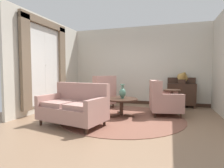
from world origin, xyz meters
TOP-DOWN VIEW (x-y plane):
  - ground at (0.00, 0.00)m, footprint 7.36×7.36m
  - wall_back at (0.00, 2.63)m, footprint 5.38×0.08m
  - wall_left at (-2.61, 0.79)m, footprint 0.08×3.68m
  - baseboard_back at (0.00, 2.57)m, footprint 5.22×0.03m
  - area_rug at (0.00, 0.30)m, footprint 3.26×3.26m
  - window_with_curtains at (-2.51, 0.44)m, footprint 0.12×2.05m
  - coffee_table at (-0.05, 0.42)m, footprint 0.90×0.90m
  - porcelain_vase at (-0.03, 0.45)m, footprint 0.19×0.19m
  - settee at (-0.89, -0.70)m, footprint 1.64×1.11m
  - armchair_beside_settee at (-1.01, 1.38)m, footprint 1.14×1.13m
  - armchair_foreground_right at (1.02, 0.90)m, footprint 0.98×0.97m
  - side_table at (1.27, 1.26)m, footprint 0.50×0.50m
  - sideboard at (1.59, 2.33)m, footprint 0.93×0.36m
  - gramophone at (1.64, 2.24)m, footprint 0.45×0.54m

SIDE VIEW (x-z plane):
  - ground at x=0.00m, z-range 0.00..0.00m
  - area_rug at x=0.00m, z-range 0.00..0.01m
  - baseboard_back at x=0.00m, z-range 0.00..0.12m
  - settee at x=-0.89m, z-range -0.07..0.89m
  - coffee_table at x=-0.05m, z-range 0.16..0.66m
  - side_table at x=1.27m, z-range 0.07..0.78m
  - armchair_foreground_right at x=1.02m, z-range -0.07..0.92m
  - armchair_beside_settee at x=-1.01m, z-range -0.09..1.01m
  - sideboard at x=1.59m, z-range -0.04..0.99m
  - porcelain_vase at x=-0.03m, z-range 0.47..0.86m
  - gramophone at x=1.64m, z-range 0.82..1.36m
  - wall_back at x=0.00m, z-range 0.00..2.94m
  - wall_left at x=-2.61m, z-range 0.00..2.94m
  - window_with_curtains at x=-2.51m, z-range 0.26..2.92m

